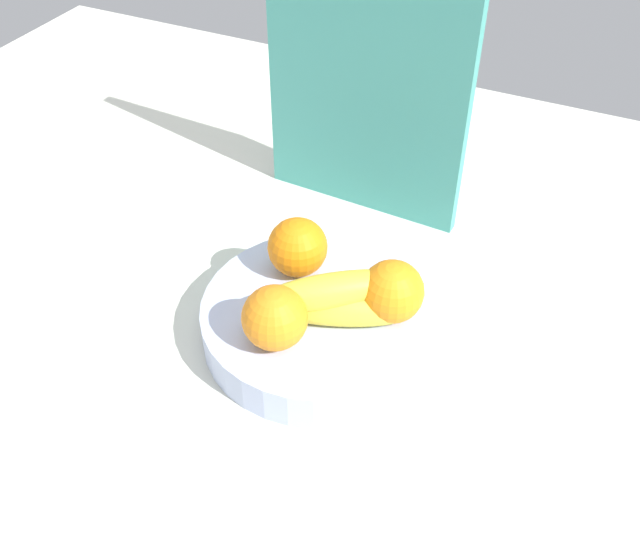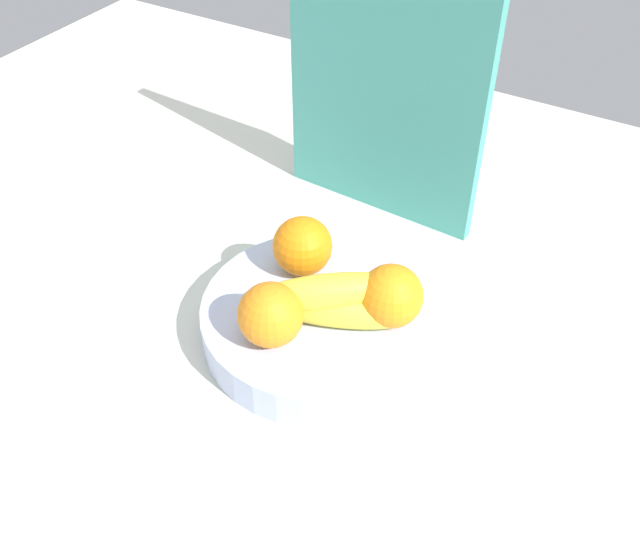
# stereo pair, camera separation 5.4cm
# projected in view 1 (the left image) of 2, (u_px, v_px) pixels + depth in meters

# --- Properties ---
(ground_plane) EXTENTS (1.80, 1.40, 0.03)m
(ground_plane) POSITION_uv_depth(u_px,v_px,m) (308.00, 354.00, 0.85)
(ground_plane) COLOR silver
(fruit_bowl) EXTENTS (0.27, 0.27, 0.05)m
(fruit_bowl) POSITION_uv_depth(u_px,v_px,m) (320.00, 321.00, 0.84)
(fruit_bowl) COLOR #B3C0E4
(fruit_bowl) RESTS_ON ground_plane
(orange_front_left) EXTENTS (0.07, 0.07, 0.07)m
(orange_front_left) POSITION_uv_depth(u_px,v_px,m) (298.00, 247.00, 0.85)
(orange_front_left) COLOR orange
(orange_front_left) RESTS_ON fruit_bowl
(orange_front_right) EXTENTS (0.07, 0.07, 0.07)m
(orange_front_right) POSITION_uv_depth(u_px,v_px,m) (275.00, 318.00, 0.76)
(orange_front_right) COLOR orange
(orange_front_right) RESTS_ON fruit_bowl
(orange_center) EXTENTS (0.07, 0.07, 0.07)m
(orange_center) POSITION_uv_depth(u_px,v_px,m) (392.00, 291.00, 0.79)
(orange_center) COLOR orange
(orange_center) RESTS_ON fruit_bowl
(banana_bunch) EXTENTS (0.17, 0.14, 0.06)m
(banana_bunch) POSITION_uv_depth(u_px,v_px,m) (336.00, 299.00, 0.79)
(banana_bunch) COLOR yellow
(banana_bunch) RESTS_ON fruit_bowl
(cutting_board) EXTENTS (0.28, 0.03, 0.36)m
(cutting_board) POSITION_uv_depth(u_px,v_px,m) (366.00, 87.00, 0.93)
(cutting_board) COLOR teal
(cutting_board) RESTS_ON ground_plane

